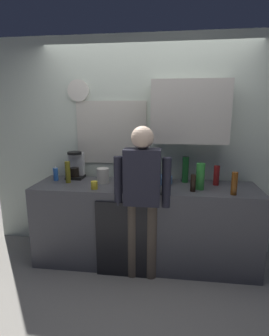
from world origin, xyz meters
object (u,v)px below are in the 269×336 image
(coffee_maker, at_px, (76,166))
(person_at_sink, at_px, (142,192))
(bottle_green_wine, at_px, (185,170))
(bottle_red_vinegar, at_px, (216,175))
(bottle_clear_soda, at_px, (200,176))
(mixing_bowl, at_px, (163,179))
(dish_soap, at_px, (56,174))
(bottle_amber_beer, at_px, (234,183))
(storage_canister, at_px, (103,176))
(cup_yellow_cup, at_px, (94,185))
(bottle_dark_sauce, at_px, (193,183))
(bottle_olive_oil, at_px, (68,172))

(coffee_maker, distance_m, person_at_sink, 1.03)
(bottle_green_wine, bearing_deg, bottle_red_vinegar, -12.66)
(bottle_red_vinegar, bearing_deg, bottle_clear_soda, -136.48)
(mixing_bowl, relative_size, dish_soap, 1.22)
(bottle_amber_beer, distance_m, person_at_sink, 0.91)
(bottle_clear_soda, height_order, dish_soap, bottle_clear_soda)
(bottle_red_vinegar, bearing_deg, coffee_maker, 176.24)
(coffee_maker, relative_size, storage_canister, 1.94)
(bottle_clear_soda, distance_m, bottle_green_wine, 0.30)
(cup_yellow_cup, distance_m, dish_soap, 0.62)
(coffee_maker, height_order, bottle_dark_sauce, coffee_maker)
(coffee_maker, bearing_deg, dish_soap, -142.26)
(bottle_olive_oil, bearing_deg, bottle_red_vinegar, 3.96)
(bottle_dark_sauce, height_order, storage_canister, bottle_dark_sauce)
(bottle_red_vinegar, bearing_deg, person_at_sink, -151.91)
(coffee_maker, relative_size, bottle_green_wine, 1.10)
(mixing_bowl, bearing_deg, storage_canister, -172.94)
(bottle_red_vinegar, distance_m, storage_canister, 1.28)
(bottle_olive_oil, bearing_deg, bottle_amber_beer, -6.90)
(bottle_clear_soda, distance_m, cup_yellow_cup, 1.13)
(bottle_amber_beer, bearing_deg, person_at_sink, -174.42)
(bottle_clear_soda, height_order, bottle_green_wine, bottle_green_wine)
(bottle_clear_soda, bearing_deg, storage_canister, 173.88)
(bottle_red_vinegar, height_order, cup_yellow_cup, bottle_red_vinegar)
(bottle_clear_soda, relative_size, dish_soap, 1.56)
(cup_yellow_cup, bearing_deg, bottle_green_wine, 22.22)
(mixing_bowl, bearing_deg, person_at_sink, -114.37)
(bottle_dark_sauce, distance_m, storage_canister, 1.02)
(coffee_maker, relative_size, bottle_dark_sauce, 1.83)
(bottle_clear_soda, bearing_deg, dish_soap, 175.01)
(bottle_green_wine, distance_m, mixing_bowl, 0.29)
(bottle_olive_oil, bearing_deg, bottle_green_wine, 8.15)
(bottle_green_wine, xyz_separation_m, storage_canister, (-0.94, -0.15, -0.06))
(storage_canister, bearing_deg, person_at_sink, -35.63)
(bottle_green_wine, xyz_separation_m, bottle_red_vinegar, (0.34, -0.08, -0.04))
(bottle_dark_sauce, distance_m, person_at_sink, 0.54)
(bottle_red_vinegar, height_order, bottle_olive_oil, bottle_olive_oil)
(bottle_clear_soda, distance_m, storage_canister, 1.09)
(bottle_dark_sauce, bearing_deg, mixing_bowl, 137.95)
(bottle_olive_oil, height_order, person_at_sink, person_at_sink)
(bottle_green_wine, xyz_separation_m, mixing_bowl, (-0.26, -0.06, -0.11))
(storage_canister, bearing_deg, mixing_bowl, 7.06)
(bottle_dark_sauce, height_order, mixing_bowl, bottle_dark_sauce)
(bottle_green_wine, xyz_separation_m, bottle_olive_oil, (-1.34, -0.19, -0.02))
(bottle_clear_soda, bearing_deg, bottle_dark_sauce, -133.26)
(bottle_amber_beer, distance_m, bottle_dark_sauce, 0.40)
(cup_yellow_cup, bearing_deg, dish_soap, 153.04)
(bottle_red_vinegar, bearing_deg, mixing_bowl, 178.84)
(bottle_dark_sauce, xyz_separation_m, cup_yellow_cup, (-1.03, -0.05, -0.05))
(bottle_dark_sauce, height_order, bottle_red_vinegar, bottle_red_vinegar)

